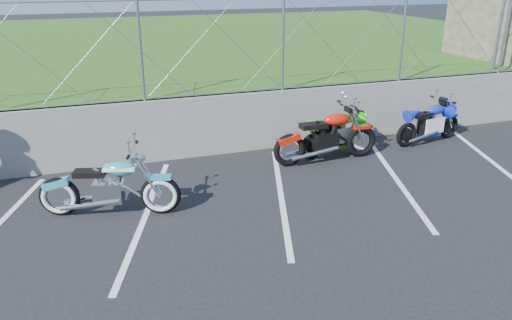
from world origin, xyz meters
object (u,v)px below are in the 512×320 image
object	(u,v)px
cruiser_turquoise	(111,189)
naked_orange	(328,138)
sportbike_blue	(430,124)
sportbike_green	(338,135)

from	to	relation	value
cruiser_turquoise	naked_orange	size ratio (longest dim) A/B	0.95
cruiser_turquoise	naked_orange	bearing A→B (deg)	30.26
cruiser_turquoise	sportbike_blue	xyz separation A→B (m)	(7.25, 1.41, -0.03)
cruiser_turquoise	naked_orange	xyz separation A→B (m)	(4.45, 1.07, 0.04)
naked_orange	sportbike_blue	size ratio (longest dim) A/B	1.23
sportbike_green	sportbike_blue	bearing A→B (deg)	-11.28
cruiser_turquoise	naked_orange	distance (m)	4.58
sportbike_blue	cruiser_turquoise	bearing A→B (deg)	-178.34
sportbike_green	sportbike_blue	distance (m)	2.37
cruiser_turquoise	sportbike_green	distance (m)	5.08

